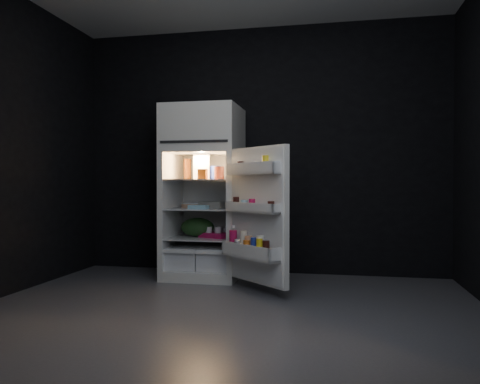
% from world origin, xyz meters
% --- Properties ---
extents(floor, '(4.00, 3.40, 0.00)m').
position_xyz_m(floor, '(0.00, 0.00, 0.00)').
color(floor, '#535359').
rests_on(floor, ground).
extents(wall_back, '(4.00, 0.00, 2.70)m').
position_xyz_m(wall_back, '(0.00, 1.70, 1.35)').
color(wall_back, black).
rests_on(wall_back, ground).
extents(wall_front, '(4.00, 0.00, 2.70)m').
position_xyz_m(wall_front, '(0.00, -1.70, 1.35)').
color(wall_front, black).
rests_on(wall_front, ground).
extents(refrigerator, '(0.76, 0.71, 1.78)m').
position_xyz_m(refrigerator, '(-0.53, 1.32, 0.96)').
color(refrigerator, white).
rests_on(refrigerator, ground).
extents(fridge_door, '(0.66, 0.62, 1.22)m').
position_xyz_m(fridge_door, '(0.12, 0.69, 0.68)').
color(fridge_door, white).
rests_on(fridge_door, ground).
extents(milk_jug, '(0.21, 0.21, 0.24)m').
position_xyz_m(milk_jug, '(-0.58, 1.35, 1.15)').
color(milk_jug, white).
rests_on(milk_jug, refrigerator).
extents(mayo_jar, '(0.16, 0.16, 0.14)m').
position_xyz_m(mayo_jar, '(-0.43, 1.37, 1.10)').
color(mayo_jar, '#1C309B').
rests_on(mayo_jar, refrigerator).
extents(jam_jar, '(0.13, 0.13, 0.13)m').
position_xyz_m(jam_jar, '(-0.36, 1.26, 1.09)').
color(jam_jar, black).
rests_on(jam_jar, refrigerator).
extents(amber_bottle, '(0.08, 0.08, 0.22)m').
position_xyz_m(amber_bottle, '(-0.75, 1.42, 1.14)').
color(amber_bottle, '#B1571C').
rests_on(amber_bottle, refrigerator).
extents(small_carton, '(0.09, 0.07, 0.10)m').
position_xyz_m(small_carton, '(-0.48, 1.06, 1.08)').
color(small_carton, orange).
rests_on(small_carton, refrigerator).
extents(egg_carton, '(0.27, 0.17, 0.07)m').
position_xyz_m(egg_carton, '(-0.43, 1.23, 0.76)').
color(egg_carton, gray).
rests_on(egg_carton, refrigerator).
extents(pie, '(0.36, 0.36, 0.04)m').
position_xyz_m(pie, '(-0.65, 1.39, 0.75)').
color(pie, tan).
rests_on(pie, refrigerator).
extents(flat_package, '(0.21, 0.13, 0.04)m').
position_xyz_m(flat_package, '(-0.53, 1.09, 0.75)').
color(flat_package, '#86BACF').
rests_on(flat_package, refrigerator).
extents(wrapped_pkg, '(0.13, 0.11, 0.05)m').
position_xyz_m(wrapped_pkg, '(-0.30, 1.44, 0.75)').
color(wrapped_pkg, beige).
rests_on(wrapped_pkg, refrigerator).
extents(produce_bag, '(0.36, 0.31, 0.20)m').
position_xyz_m(produce_bag, '(-0.60, 1.29, 0.52)').
color(produce_bag, '#193815').
rests_on(produce_bag, refrigerator).
extents(yogurt_tray, '(0.33, 0.25, 0.05)m').
position_xyz_m(yogurt_tray, '(-0.40, 1.23, 0.45)').
color(yogurt_tray, '#B20F47').
rests_on(yogurt_tray, refrigerator).
extents(small_can_red, '(0.09, 0.09, 0.09)m').
position_xyz_m(small_can_red, '(-0.41, 1.44, 0.47)').
color(small_can_red, '#B20F47').
rests_on(small_can_red, refrigerator).
extents(small_can_silver, '(0.08, 0.08, 0.09)m').
position_xyz_m(small_can_silver, '(-0.33, 1.38, 0.47)').
color(small_can_silver, silver).
rests_on(small_can_silver, refrigerator).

